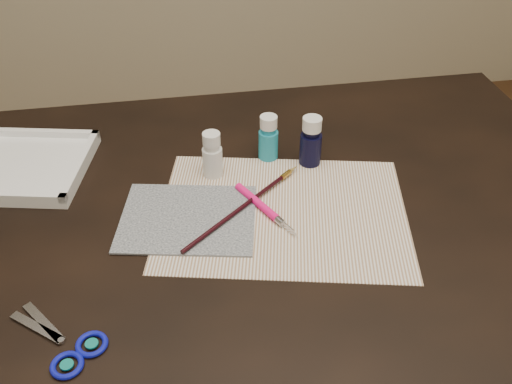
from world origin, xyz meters
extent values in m
cube|color=black|center=(0.00, 0.00, 0.38)|extent=(1.30, 0.90, 0.75)
cube|color=white|center=(0.05, 0.00, 0.75)|extent=(0.49, 0.41, 0.00)
cube|color=black|center=(-0.12, 0.01, 0.75)|extent=(0.26, 0.22, 0.00)
cylinder|color=white|center=(-0.06, 0.13, 0.80)|extent=(0.05, 0.05, 0.09)
cylinder|color=teal|center=(0.05, 0.17, 0.80)|extent=(0.05, 0.05, 0.09)
cylinder|color=black|center=(0.13, 0.14, 0.80)|extent=(0.05, 0.05, 0.10)
cube|color=white|center=(-0.41, 0.20, 0.76)|extent=(0.26, 0.26, 0.03)
camera|label=1|loc=(-0.13, -0.75, 1.39)|focal=40.00mm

